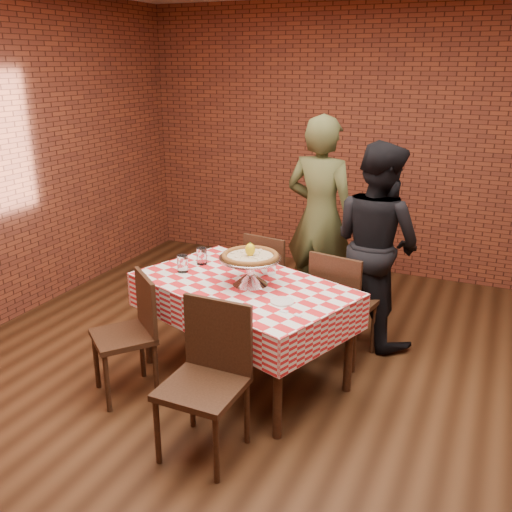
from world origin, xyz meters
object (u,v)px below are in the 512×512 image
object	(u,v)px
water_glass_left	(183,264)
chair_far_right	(344,304)
pizza	(250,257)
condiment_caddy	(268,266)
water_glass_right	(202,256)
chair_near_left	(123,338)
chair_far_left	(274,279)
diner_olive	(320,218)
diner_black	(377,244)
pizza_stand	(250,271)
table	(243,331)
chair_near_right	(202,385)

from	to	relation	value
water_glass_left	chair_far_right	bearing A→B (deg)	27.74
pizza	condiment_caddy	size ratio (longest dim) A/B	3.13
water_glass_right	chair_near_left	xyz separation A→B (m)	(-0.19, -0.80, -0.38)
chair_far_left	diner_olive	bearing A→B (deg)	-114.92
water_glass_right	chair_far_right	bearing A→B (deg)	19.22
pizza	water_glass_right	world-z (taller)	pizza
diner_black	chair_near_left	bearing A→B (deg)	80.79
chair_far_left	diner_black	world-z (taller)	diner_black
chair_far_left	chair_far_right	size ratio (longest dim) A/B	0.96
pizza	pizza_stand	bearing A→B (deg)	0.00
condiment_caddy	chair_far_left	bearing A→B (deg)	144.52
condiment_caddy	diner_black	size ratio (longest dim) A/B	0.08
table	chair_far_left	size ratio (longest dim) A/B	1.74
pizza_stand	diner_olive	bearing A→B (deg)	86.54
chair_far_left	chair_far_right	distance (m)	0.79
pizza	chair_far_right	xyz separation A→B (m)	(0.54, 0.60, -0.51)
pizza_stand	diner_black	size ratio (longest dim) A/B	0.27
chair_far_right	diner_black	size ratio (longest dim) A/B	0.54
water_glass_right	chair_far_left	xyz separation A→B (m)	(0.34, 0.69, -0.39)
table	condiment_caddy	size ratio (longest dim) A/B	11.82
water_glass_right	diner_olive	distance (m)	1.27
pizza	diner_olive	size ratio (longest dim) A/B	0.22
water_glass_left	chair_near_right	world-z (taller)	chair_near_right
water_glass_left	table	bearing A→B (deg)	-2.75
chair_near_left	chair_far_left	distance (m)	1.58
water_glass_right	condiment_caddy	world-z (taller)	water_glass_right
water_glass_right	diner_black	bearing A→B (deg)	34.18
table	chair_near_left	xyz separation A→B (m)	(-0.67, -0.56, 0.06)
pizza_stand	diner_black	world-z (taller)	diner_black
chair_far_right	water_glass_right	bearing A→B (deg)	29.45
water_glass_right	pizza	bearing A→B (deg)	-23.86
pizza_stand	diner_olive	distance (m)	1.35
chair_near_right	diner_black	distance (m)	2.07
table	water_glass_left	distance (m)	0.68
pizza	diner_olive	world-z (taller)	diner_olive
water_glass_right	chair_near_right	size ratio (longest dim) A/B	0.14
table	pizza	xyz separation A→B (m)	(0.06, 0.00, 0.59)
pizza_stand	chair_near_left	bearing A→B (deg)	-142.04
chair_far_left	diner_olive	distance (m)	0.70
water_glass_right	table	bearing A→B (deg)	-26.75
chair_near_left	diner_black	size ratio (longest dim) A/B	0.52
table	chair_far_right	xyz separation A→B (m)	(0.59, 0.61, 0.08)
condiment_caddy	chair_near_left	world-z (taller)	condiment_caddy
diner_olive	pizza_stand	bearing A→B (deg)	94.67
pizza	chair_near_right	distance (m)	1.04
table	water_glass_left	size ratio (longest dim) A/B	11.67
pizza_stand	diner_black	distance (m)	1.24
water_glass_left	water_glass_right	distance (m)	0.22
chair_far_right	diner_olive	bearing A→B (deg)	-48.09
table	water_glass_left	world-z (taller)	water_glass_left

